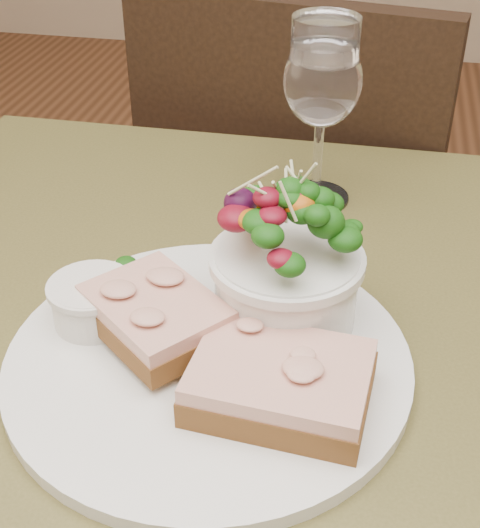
% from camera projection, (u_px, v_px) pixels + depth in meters
% --- Properties ---
extents(cafe_table, '(0.80, 0.80, 0.75)m').
position_uv_depth(cafe_table, '(247.00, 448.00, 0.62)').
color(cafe_table, '#48441F').
rests_on(cafe_table, ground).
extents(chair_far, '(0.49, 0.49, 0.90)m').
position_uv_depth(chair_far, '(304.00, 319.00, 1.33)').
color(chair_far, black).
rests_on(chair_far, ground).
extents(dinner_plate, '(0.30, 0.30, 0.01)m').
position_uv_depth(dinner_plate, '(208.00, 360.00, 0.55)').
color(dinner_plate, white).
rests_on(dinner_plate, cafe_table).
extents(sandwich_front, '(0.13, 0.10, 0.03)m').
position_uv_depth(sandwich_front, '(280.00, 382.00, 0.50)').
color(sandwich_front, '#523615').
rests_on(sandwich_front, dinner_plate).
extents(sandwich_back, '(0.13, 0.13, 0.03)m').
position_uv_depth(sandwich_back, '(156.00, 315.00, 0.55)').
color(sandwich_back, '#523615').
rests_on(sandwich_back, dinner_plate).
extents(ramekin, '(0.06, 0.06, 0.04)m').
position_uv_depth(ramekin, '(92.00, 300.00, 0.57)').
color(ramekin, white).
rests_on(ramekin, dinner_plate).
extents(salad_bowl, '(0.11, 0.11, 0.13)m').
position_uv_depth(salad_bowl, '(287.00, 256.00, 0.55)').
color(salad_bowl, white).
rests_on(salad_bowl, dinner_plate).
extents(garnish, '(0.05, 0.04, 0.02)m').
position_uv_depth(garnish, '(131.00, 277.00, 0.62)').
color(garnish, '#133B0A').
rests_on(garnish, dinner_plate).
extents(wine_glass, '(0.08, 0.08, 0.18)m').
position_uv_depth(wine_glass, '(322.00, 86.00, 0.70)').
color(wine_glass, white).
rests_on(wine_glass, cafe_table).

